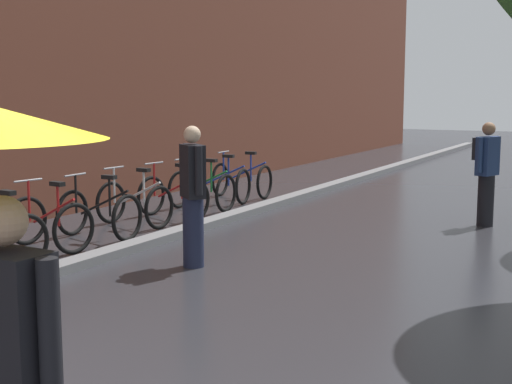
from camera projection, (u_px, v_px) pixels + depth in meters
The scene contains 11 objects.
kerb_strip at pixel (274, 203), 13.61m from camera, with size 0.30×36.00×0.12m, color slate.
parked_bicycle_1 at pixel (0, 235), 8.99m from camera, with size 1.16×0.84×0.96m.
parked_bicycle_2 at pixel (49, 223), 9.83m from camera, with size 1.17×0.85×0.96m.
parked_bicycle_3 at pixel (99, 214), 10.58m from camera, with size 1.09×0.72×0.96m.
parked_bicycle_4 at pixel (135, 203), 11.56m from camera, with size 1.12×0.76×0.96m.
parked_bicycle_5 at pixel (173, 197), 12.31m from camera, with size 1.15×0.82×0.96m.
parked_bicycle_6 at pixel (202, 190), 13.14m from camera, with size 1.09×0.71×0.96m.
parked_bicycle_7 at pixel (219, 184), 14.01m from camera, with size 1.15×0.81×0.96m.
parked_bicycle_8 at pixel (242, 179), 14.73m from camera, with size 1.11×0.75×0.96m.
pedestrian_walking_midground at pixel (193, 195), 8.79m from camera, with size 0.47×0.43×1.75m.
pedestrian_walking_far at pixel (486, 171), 11.52m from camera, with size 0.41×0.56×1.68m.
Camera 1 is at (2.80, -2.04, 2.15)m, focal length 50.24 mm.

